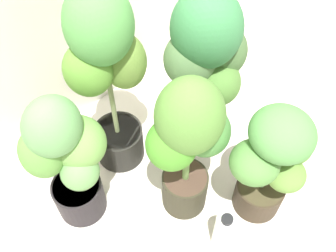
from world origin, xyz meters
TOP-DOWN VIEW (x-y plane):
  - ground_plane at (0.00, 0.00)m, footprint 8.00×8.00m
  - potted_plant_back_center at (-0.01, 0.51)m, footprint 0.37×0.29m
  - potted_plant_front_right at (0.25, -0.11)m, footprint 0.39×0.28m
  - potted_plant_back_right at (0.35, 0.33)m, footprint 0.43×0.39m
  - potted_plant_back_left at (-0.30, 0.40)m, footprint 0.34×0.27m
  - potted_plant_center at (0.04, 0.12)m, footprint 0.39×0.28m
  - nutrient_bottle at (0.01, -0.13)m, footprint 0.08×0.08m

SIDE VIEW (x-z plane):
  - ground_plane at x=0.00m, z-range 0.00..0.00m
  - nutrient_bottle at x=0.01m, z-range -0.01..0.24m
  - potted_plant_front_right at x=0.25m, z-range 0.05..0.67m
  - potted_plant_back_left at x=-0.30m, z-range 0.04..0.75m
  - potted_plant_center at x=0.04m, z-range 0.08..0.84m
  - potted_plant_back_right at x=0.35m, z-range 0.07..0.90m
  - potted_plant_back_center at x=-0.01m, z-range 0.08..1.02m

